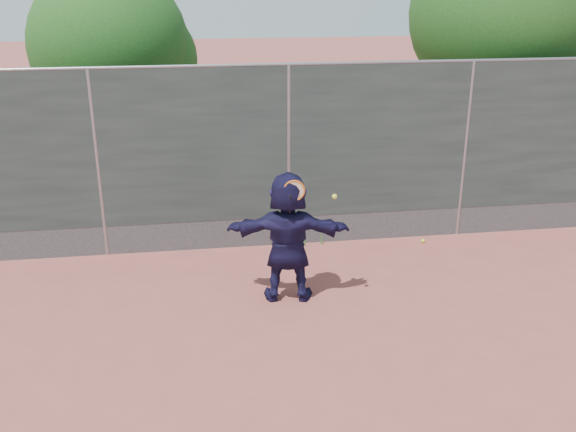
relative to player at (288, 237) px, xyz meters
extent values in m
plane|color=#9E4C42|center=(0.29, -1.61, -0.92)|extent=(80.00, 80.00, 0.00)
imported|color=#171437|center=(0.00, 0.00, 0.00)|extent=(1.78, 0.79, 1.85)
sphere|color=yellow|center=(2.56, 1.59, -0.89)|extent=(0.07, 0.07, 0.07)
cube|color=#38423D|center=(0.29, 1.89, 0.83)|extent=(20.00, 0.04, 2.50)
cube|color=slate|center=(0.29, 1.89, -0.67)|extent=(20.00, 0.03, 0.50)
cylinder|color=gray|center=(0.29, 1.89, 2.08)|extent=(20.00, 0.05, 0.05)
cylinder|color=gray|center=(-2.71, 1.89, 0.58)|extent=(0.06, 0.06, 3.00)
cylinder|color=gray|center=(0.29, 1.89, 0.58)|extent=(0.06, 0.06, 3.00)
cylinder|color=gray|center=(3.29, 1.89, 0.58)|extent=(0.06, 0.06, 3.00)
torus|color=#CD5B13|center=(0.05, -0.20, 0.73)|extent=(0.29, 0.04, 0.29)
cylinder|color=beige|center=(0.05, -0.20, 0.73)|extent=(0.25, 0.02, 0.25)
cylinder|color=black|center=(0.00, -0.18, 0.53)|extent=(0.03, 0.13, 0.33)
sphere|color=yellow|center=(0.57, -0.28, 0.66)|extent=(0.07, 0.07, 0.07)
cylinder|color=#382314|center=(4.79, 4.09, 0.38)|extent=(0.28, 0.28, 2.60)
sphere|color=#23561C|center=(4.79, 4.09, 2.67)|extent=(3.60, 3.60, 3.60)
sphere|color=#23561C|center=(5.51, 4.29, 2.31)|extent=(2.52, 2.52, 2.52)
cylinder|color=#382314|center=(-2.71, 4.89, 0.18)|extent=(0.28, 0.28, 2.20)
sphere|color=#23561C|center=(-2.71, 4.89, 2.10)|extent=(3.00, 3.00, 3.00)
sphere|color=#23561C|center=(-2.11, 5.09, 1.80)|extent=(2.10, 2.10, 2.10)
cone|color=#387226|center=(0.54, 1.77, -0.79)|extent=(0.03, 0.03, 0.26)
cone|color=#387226|center=(0.84, 1.79, -0.77)|extent=(0.03, 0.03, 0.30)
cone|color=#387226|center=(0.19, 1.75, -0.81)|extent=(0.03, 0.03, 0.22)
camera|label=1|loc=(-1.19, -8.02, 3.39)|focal=40.00mm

